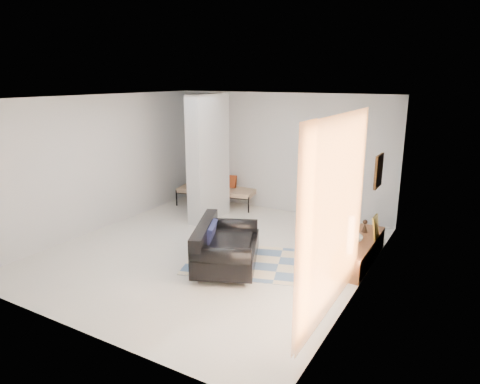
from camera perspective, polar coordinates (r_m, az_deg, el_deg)
The scene contains 17 objects.
floor at distance 8.05m, azimuth -3.88°, elevation -7.88°, with size 6.00×6.00×0.00m, color silver.
ceiling at distance 7.43m, azimuth -4.26°, elevation 12.45°, with size 6.00×6.00×0.00m, color white.
wall_back at distance 10.20m, azimuth 5.37°, elevation 5.19°, with size 6.00×6.00×0.00m, color silver.
wall_front at distance 5.49m, azimuth -21.77°, elevation -4.44°, with size 6.00×6.00×0.00m, color silver.
wall_left at distance 9.40m, azimuth -18.17°, elevation 3.67°, with size 6.00×6.00×0.00m, color silver.
wall_right at distance 6.54m, azimuth 16.40°, elevation -0.92°, with size 6.00×6.00×0.00m, color silver.
partition_column at distance 9.52m, azimuth -4.23°, elevation 4.51°, with size 0.35×1.20×2.80m, color #A4A8AB.
hallway_door at distance 11.25m, azimuth -4.56°, elevation 4.16°, with size 0.85×0.06×2.04m, color white.
curtain at distance 5.48m, azimuth 12.74°, elevation -3.18°, with size 2.55×2.55×0.00m, color #FF9843.
wall_art at distance 7.35m, azimuth 18.00°, elevation 2.67°, with size 0.04×0.45×0.55m, color #3D2510.
media_console at distance 7.81m, azimuth 15.71°, elevation -7.55°, with size 0.45×1.82×0.80m.
loveseat at distance 7.32m, azimuth -2.23°, elevation -7.29°, with size 1.55×1.90×0.76m.
daybed at distance 10.81m, azimuth -3.12°, elevation 0.43°, with size 2.05×1.18×0.77m.
area_rug at distance 7.58m, azimuth 1.62°, elevation -9.32°, with size 2.24×1.49×0.01m, color beige.
cylinder_lamp at distance 7.06m, azimuth 14.53°, elevation -5.57°, with size 0.11×0.11×0.61m, color white.
bronze_figurine at distance 8.11m, azimuth 16.31°, elevation -4.38°, with size 0.12×0.12×0.23m, color black, non-canonical shape.
vase at distance 7.65m, azimuth 15.36°, elevation -5.63°, with size 0.20×0.20×0.20m, color silver.
Camera 1 is at (4.14, -6.16, 3.13)m, focal length 32.00 mm.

